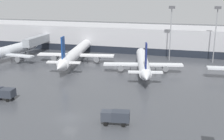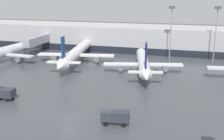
# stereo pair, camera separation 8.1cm
# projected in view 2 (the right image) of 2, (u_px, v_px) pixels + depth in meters

# --- Properties ---
(ground_plane) EXTENTS (320.00, 320.00, 0.00)m
(ground_plane) POSITION_uv_depth(u_px,v_px,m) (69.00, 118.00, 48.78)
(ground_plane) COLOR #424449
(terminal_building) EXTENTS (160.00, 30.31, 9.00)m
(terminal_building) POSITION_uv_depth(u_px,v_px,m) (137.00, 38.00, 104.97)
(terminal_building) COLOR #B2B2B7
(terminal_building) RESTS_ON ground_plane
(parked_jet_0) EXTENTS (21.25, 31.45, 10.06)m
(parked_jet_0) POSITION_uv_depth(u_px,v_px,m) (143.00, 63.00, 75.39)
(parked_jet_0) COLOR silver
(parked_jet_0) RESTS_ON ground_plane
(parked_jet_1) EXTENTS (21.09, 38.66, 9.65)m
(parked_jet_1) POSITION_uv_depth(u_px,v_px,m) (4.00, 52.00, 87.72)
(parked_jet_1) COLOR silver
(parked_jet_1) RESTS_ON ground_plane
(parked_jet_4) EXTENTS (23.93, 39.07, 10.09)m
(parked_jet_4) POSITION_uv_depth(u_px,v_px,m) (76.00, 53.00, 86.87)
(parked_jet_4) COLOR white
(parked_jet_4) RESTS_ON ground_plane
(service_truck_0) EXTENTS (4.91, 2.39, 2.40)m
(service_truck_0) POSITION_uv_depth(u_px,v_px,m) (115.00, 116.00, 46.09)
(service_truck_0) COLOR #2D333D
(service_truck_0) RESTS_ON ground_plane
(service_truck_1) EXTENTS (4.63, 2.41, 2.50)m
(service_truck_1) POSITION_uv_depth(u_px,v_px,m) (3.00, 93.00, 56.85)
(service_truck_1) COLOR #2D333D
(service_truck_1) RESTS_ON ground_plane
(apron_light_mast_1) EXTENTS (1.80, 1.80, 17.09)m
(apron_light_mast_1) POSITION_uv_depth(u_px,v_px,m) (172.00, 17.00, 86.45)
(apron_light_mast_1) COLOR gray
(apron_light_mast_1) RESTS_ON ground_plane
(apron_light_mast_2) EXTENTS (1.80, 1.80, 17.12)m
(apron_light_mast_2) POSITION_uv_depth(u_px,v_px,m) (217.00, 18.00, 83.87)
(apron_light_mast_2) COLOR gray
(apron_light_mast_2) RESTS_ON ground_plane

